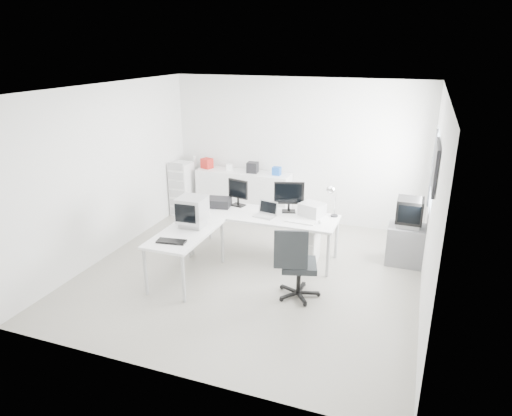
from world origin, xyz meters
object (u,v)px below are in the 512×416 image
(main_desk, at_px, (264,235))
(lcd_monitor_large, at_px, (289,197))
(office_chair, at_px, (299,262))
(crt_tv, at_px, (409,213))
(side_desk, at_px, (186,255))
(sideboard, at_px, (243,194))
(laptop, at_px, (265,211))
(laser_printer, at_px, (312,209))
(crt_monitor, at_px, (192,211))
(tv_cabinet, at_px, (406,245))
(filing_cabinet, at_px, (182,189))
(lcd_monitor_small, at_px, (238,192))
(drawer_pedestal, at_px, (305,244))
(inkjet_printer, at_px, (219,202))

(main_desk, distance_m, lcd_monitor_large, 0.76)
(office_chair, height_order, crt_tv, crt_tv)
(side_desk, relative_size, sideboard, 0.73)
(lcd_monitor_large, height_order, sideboard, lcd_monitor_large)
(laptop, relative_size, laser_printer, 0.88)
(laser_printer, bearing_deg, crt_monitor, -126.39)
(laser_printer, bearing_deg, tv_cabinet, 32.32)
(tv_cabinet, height_order, sideboard, sideboard)
(office_chair, bearing_deg, filing_cabinet, 126.27)
(laser_printer, bearing_deg, sideboard, 161.02)
(office_chair, relative_size, sideboard, 0.56)
(main_desk, bearing_deg, lcd_monitor_small, 155.56)
(tv_cabinet, bearing_deg, crt_tv, 0.00)
(lcd_monitor_large, xyz_separation_m, filing_cabinet, (-2.61, 1.12, -0.46))
(drawer_pedestal, distance_m, crt_tv, 1.71)
(side_desk, height_order, crt_tv, crt_tv)
(laptop, bearing_deg, side_desk, -121.19)
(laser_printer, bearing_deg, lcd_monitor_large, -164.45)
(inkjet_printer, bearing_deg, tv_cabinet, -1.03)
(side_desk, height_order, lcd_monitor_small, lcd_monitor_small)
(lcd_monitor_large, bearing_deg, side_desk, -148.99)
(main_desk, xyz_separation_m, side_desk, (-0.85, -1.10, 0.00))
(lcd_monitor_small, relative_size, crt_monitor, 0.96)
(lcd_monitor_small, height_order, lcd_monitor_large, lcd_monitor_large)
(tv_cabinet, height_order, crt_tv, crt_tv)
(laptop, bearing_deg, sideboard, 132.07)
(main_desk, relative_size, tv_cabinet, 3.75)
(lcd_monitor_large, height_order, laptop, lcd_monitor_large)
(lcd_monitor_large, bearing_deg, crt_tv, -8.35)
(crt_monitor, height_order, filing_cabinet, crt_monitor)
(drawer_pedestal, xyz_separation_m, lcd_monitor_large, (-0.35, 0.20, 0.71))
(drawer_pedestal, xyz_separation_m, filing_cabinet, (-2.96, 1.32, 0.24))
(inkjet_printer, distance_m, laptop, 0.92)
(main_desk, height_order, side_desk, same)
(laser_printer, bearing_deg, filing_cabinet, 178.91)
(tv_cabinet, bearing_deg, filing_cabinet, 169.63)
(laptop, bearing_deg, main_desk, 127.36)
(side_desk, height_order, office_chair, office_chair)
(side_desk, xyz_separation_m, laptop, (0.90, 1.00, 0.48))
(crt_monitor, bearing_deg, office_chair, -9.48)
(sideboard, bearing_deg, crt_tv, -18.43)
(laptop, xyz_separation_m, crt_monitor, (-0.90, -0.75, 0.14))
(lcd_monitor_large, bearing_deg, tv_cabinet, -8.35)
(lcd_monitor_small, height_order, laser_printer, lcd_monitor_small)
(office_chair, bearing_deg, crt_monitor, 157.14)
(drawer_pedestal, distance_m, filing_cabinet, 3.25)
(inkjet_printer, relative_size, tv_cabinet, 0.63)
(side_desk, height_order, crt_monitor, crt_monitor)
(side_desk, relative_size, lcd_monitor_large, 2.74)
(lcd_monitor_small, distance_m, sideboard, 1.53)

